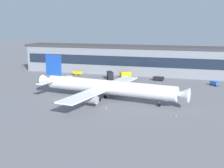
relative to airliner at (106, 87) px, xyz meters
The scene contains 12 objects.
ground_plane 11.12m from the airliner, ahead, with size 600.00×600.00×0.00m, color slate.
terminal_building 59.21m from the airliner, 80.17° to the left, with size 147.66×16.13×14.57m.
airliner is the anchor object (origin of this frame).
baggage_tug 51.95m from the airliner, 46.04° to the left, with size 3.99×3.93×1.85m.
pushback_tractor 44.01m from the airliner, 74.80° to the left, with size 5.04×3.08×1.75m.
follow_me_car 55.19m from the airliner, 123.86° to the left, with size 4.65×2.60×1.85m.
stair_truck 40.33m from the airliner, 105.73° to the left, with size 4.79×6.44×3.55m.
crew_van 46.48m from the airliner, 96.60° to the left, with size 5.33×5.13×2.55m.
traffic_cone_0 28.04m from the airliner, 25.46° to the right, with size 0.57×0.57×0.71m, color #F2590C.
traffic_cone_1 11.67m from the airliner, 71.72° to the right, with size 0.56×0.56×0.70m, color #F2590C.
traffic_cone_2 17.85m from the airliner, 156.12° to the right, with size 0.51×0.51×0.63m, color #F2590C.
traffic_cone_3 19.80m from the airliner, 116.10° to the right, with size 0.54×0.54×0.67m, color #F2590C.
Camera 1 is at (23.11, -98.94, 26.43)m, focal length 50.19 mm.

